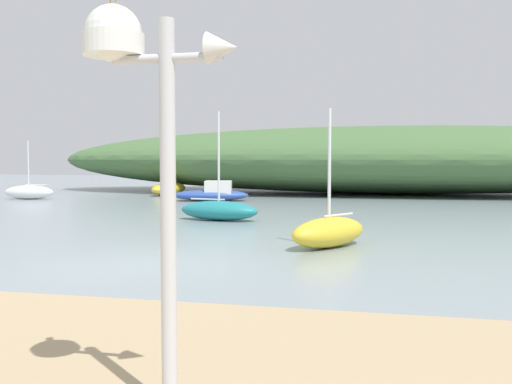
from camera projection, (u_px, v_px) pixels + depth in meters
ground_plane at (141, 264)px, 11.63m from camera, size 120.00×120.00×0.00m
distant_hill at (387, 160)px, 36.01m from camera, size 44.43×13.00×4.26m
mast_structure at (136, 83)px, 4.28m from camera, size 1.21×0.47×3.12m
motorboat_mid_channel at (213, 193)px, 29.23m from camera, size 4.08×2.11×1.05m
sailboat_inner_mooring at (219, 210)px, 19.94m from camera, size 3.10×1.60×3.82m
sailboat_far_right at (329, 232)px, 13.81m from camera, size 2.14×2.59×3.38m
sailboat_by_sandbar at (169, 188)px, 34.18m from camera, size 1.63×3.85×4.65m
sailboat_far_left at (29, 192)px, 30.49m from camera, size 2.82×1.23×3.15m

